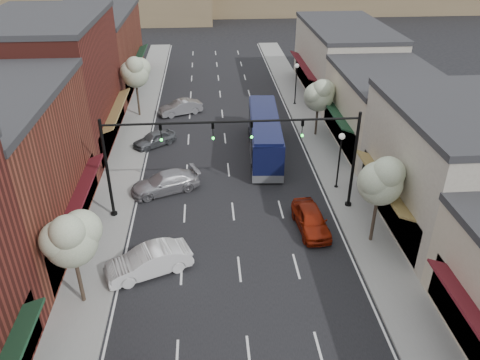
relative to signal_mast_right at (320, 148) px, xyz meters
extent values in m
plane|color=black|center=(-5.62, -8.00, -4.62)|extent=(160.00, 160.00, 0.00)
cube|color=gray|center=(-14.02, 10.50, -4.55)|extent=(2.80, 73.00, 0.15)
cube|color=gray|center=(2.78, 10.50, -4.55)|extent=(2.80, 73.00, 0.15)
cube|color=gray|center=(-12.62, 10.50, -4.55)|extent=(0.25, 73.00, 0.17)
cube|color=gray|center=(1.38, 10.50, -4.55)|extent=(0.25, 73.00, 0.17)
cube|color=black|center=(-15.72, -2.00, -3.02)|extent=(0.60, 11.90, 2.60)
cube|color=#55131B|center=(-14.92, -2.00, -1.52)|extent=(1.07, 9.80, 0.49)
cube|color=maroon|center=(-19.92, 12.00, 0.63)|extent=(9.00, 14.00, 10.50)
cube|color=#2D2D30|center=(-19.92, 12.00, 6.08)|extent=(9.20, 14.10, 0.40)
cube|color=black|center=(-15.72, 12.00, -3.02)|extent=(0.60, 11.90, 2.60)
cube|color=olive|center=(-14.92, 12.00, -1.52)|extent=(1.07, 9.80, 0.49)
cube|color=brown|center=(-19.92, 28.00, -0.62)|extent=(9.00, 18.00, 8.00)
cube|color=#2D2D30|center=(-19.92, 28.00, 3.58)|extent=(9.20, 18.10, 0.40)
cube|color=black|center=(-15.72, 28.00, -3.02)|extent=(0.60, 15.30, 2.60)
cube|color=#163822|center=(-14.92, 28.00, -1.52)|extent=(1.07, 12.60, 0.49)
cube|color=#BCB3A1|center=(8.18, -2.00, -0.87)|extent=(8.00, 12.00, 7.50)
cube|color=#2D2D30|center=(8.18, -2.00, 3.08)|extent=(8.20, 12.10, 0.40)
cube|color=black|center=(4.48, -2.00, -3.02)|extent=(0.60, 10.20, 2.60)
cube|color=olive|center=(3.68, -2.00, -1.52)|extent=(1.07, 8.40, 0.49)
cube|color=beige|center=(8.18, 10.00, -1.62)|extent=(8.00, 12.00, 6.00)
cube|color=#2D2D30|center=(8.18, 10.00, 1.58)|extent=(8.20, 12.10, 0.40)
cube|color=black|center=(4.48, 10.00, -3.02)|extent=(0.60, 10.20, 2.60)
cube|color=#163822|center=(3.68, 10.00, -1.52)|extent=(1.07, 8.40, 0.49)
cube|color=#BCB3A1|center=(8.18, 24.00, -1.12)|extent=(8.00, 16.00, 7.00)
cube|color=#2D2D30|center=(8.18, 24.00, 2.58)|extent=(8.20, 16.10, 0.40)
cube|color=black|center=(4.48, 24.00, -3.02)|extent=(0.60, 13.60, 2.60)
cube|color=#55131B|center=(3.68, 24.00, -1.52)|extent=(1.07, 11.20, 0.49)
cylinder|color=black|center=(2.38, 0.00, -4.47)|extent=(0.44, 0.44, 0.30)
cylinder|color=black|center=(2.38, 0.00, -1.12)|extent=(0.20, 0.20, 7.00)
cylinder|color=black|center=(-1.62, 0.00, 1.98)|extent=(8.00, 0.14, 0.14)
imported|color=black|center=(-1.22, 0.00, 1.38)|extent=(0.18, 0.46, 1.10)
sphere|color=#19E533|center=(-1.22, -0.12, 0.96)|extent=(0.18, 0.18, 0.18)
imported|color=black|center=(-4.42, 0.00, 1.38)|extent=(0.18, 0.46, 1.10)
sphere|color=#19E533|center=(-4.42, -0.12, 0.96)|extent=(0.18, 0.18, 0.18)
cylinder|color=black|center=(-13.62, 0.00, -4.47)|extent=(0.44, 0.44, 0.30)
cylinder|color=black|center=(-13.62, 0.00, -1.12)|extent=(0.20, 0.20, 7.00)
cylinder|color=black|center=(-9.62, 0.00, 1.98)|extent=(8.00, 0.14, 0.14)
imported|color=black|center=(-10.02, 0.00, 1.38)|extent=(0.18, 0.46, 1.10)
sphere|color=#19E533|center=(-10.02, -0.12, 0.96)|extent=(0.18, 0.18, 0.18)
imported|color=black|center=(-6.82, 0.00, 1.38)|extent=(0.18, 0.46, 1.10)
sphere|color=#19E533|center=(-6.82, -0.12, 0.96)|extent=(0.18, 0.18, 0.18)
cylinder|color=#47382B|center=(2.68, -4.00, -2.77)|extent=(0.20, 0.20, 3.71)
sphere|color=#9AAF87|center=(2.68, -4.00, -0.45)|extent=(2.60, 2.60, 2.60)
sphere|color=#9AAF87|center=(3.18, -3.70, 0.02)|extent=(2.00, 2.00, 2.00)
sphere|color=#9AAF87|center=(2.28, -4.30, -0.10)|extent=(1.90, 1.90, 1.90)
sphere|color=#9AAF87|center=(2.78, -4.50, 0.48)|extent=(1.70, 1.70, 1.70)
cylinder|color=#47382B|center=(2.68, 12.00, -2.96)|extent=(0.20, 0.20, 3.33)
sphere|color=#9AAF87|center=(2.68, 12.00, -0.88)|extent=(2.60, 2.60, 2.60)
sphere|color=#9AAF87|center=(3.18, 12.30, -0.46)|extent=(2.00, 2.00, 2.00)
sphere|color=#9AAF87|center=(2.28, 11.70, -0.57)|extent=(1.90, 1.90, 1.90)
sphere|color=#9AAF87|center=(2.78, 11.50, -0.05)|extent=(1.70, 1.70, 1.70)
cylinder|color=#47382B|center=(-13.92, -8.00, -2.86)|extent=(0.20, 0.20, 3.52)
sphere|color=#9AAF87|center=(-13.92, -8.00, -0.66)|extent=(2.60, 2.60, 2.60)
sphere|color=#9AAF87|center=(-13.42, -7.70, -0.22)|extent=(2.00, 2.00, 2.00)
sphere|color=#9AAF87|center=(-14.32, -8.30, -0.33)|extent=(1.90, 1.90, 1.90)
sphere|color=#9AAF87|center=(-13.82, -8.50, 0.22)|extent=(1.70, 1.70, 1.70)
cylinder|color=#47382B|center=(-13.92, 18.00, -2.70)|extent=(0.20, 0.20, 3.84)
sphere|color=#9AAF87|center=(-13.92, 18.00, -0.30)|extent=(2.60, 2.60, 2.60)
sphere|color=#9AAF87|center=(-13.42, 18.30, 0.18)|extent=(2.00, 2.00, 2.00)
sphere|color=#9AAF87|center=(-14.32, 17.70, 0.06)|extent=(1.90, 1.90, 1.90)
sphere|color=#9AAF87|center=(-13.82, 17.50, 0.66)|extent=(1.70, 1.70, 1.70)
cylinder|color=black|center=(2.18, 2.50, -4.52)|extent=(0.28, 0.28, 0.20)
cylinder|color=black|center=(2.18, 2.50, -2.62)|extent=(0.12, 0.12, 4.00)
sphere|color=white|center=(2.18, 2.50, -0.40)|extent=(0.44, 0.44, 0.44)
cylinder|color=black|center=(2.18, 20.00, -4.52)|extent=(0.28, 0.28, 0.20)
cylinder|color=black|center=(2.18, 20.00, -2.62)|extent=(0.12, 0.12, 4.00)
sphere|color=white|center=(2.18, 20.00, -0.40)|extent=(0.44, 0.44, 0.44)
cube|color=#0E1238|center=(-2.45, 8.72, -2.82)|extent=(3.02, 10.94, 2.70)
cube|color=#595B60|center=(-2.45, 8.72, -4.13)|extent=(3.04, 10.96, 0.63)
cube|color=black|center=(-2.45, 8.72, -2.46)|extent=(3.03, 10.08, 0.99)
cube|color=#0E1238|center=(-2.45, 8.72, -1.42)|extent=(2.81, 10.50, 0.23)
cube|color=black|center=(-2.79, 3.38, -2.28)|extent=(1.88, 0.20, 1.08)
cylinder|color=black|center=(-3.75, 5.01, -4.15)|extent=(0.35, 0.95, 0.94)
cylinder|color=black|center=(-1.63, 4.88, -4.15)|extent=(0.35, 0.95, 0.94)
cylinder|color=black|center=(-3.30, 12.21, -4.15)|extent=(0.35, 0.95, 0.94)
cylinder|color=black|center=(-1.17, 12.07, -4.15)|extent=(0.35, 0.95, 0.94)
cylinder|color=black|center=(-3.38, 10.95, -4.15)|extent=(0.35, 0.95, 0.94)
cylinder|color=black|center=(-1.25, 10.81, -4.15)|extent=(0.35, 0.95, 0.94)
imported|color=maroon|center=(-0.78, -2.43, -3.87)|extent=(2.12, 4.56, 1.51)
imported|color=white|center=(-10.72, -5.91, -3.83)|extent=(5.10, 3.38, 1.59)
imported|color=#A7A6AC|center=(-10.38, 3.04, -3.89)|extent=(5.43, 3.70, 1.46)
imported|color=#54585B|center=(-11.82, 10.89, -3.96)|extent=(4.01, 3.59, 1.32)
imported|color=#A1A1A6|center=(-9.82, 18.23, -3.91)|extent=(4.58, 3.02, 1.43)
camera|label=1|loc=(-7.11, -26.68, 13.09)|focal=35.00mm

